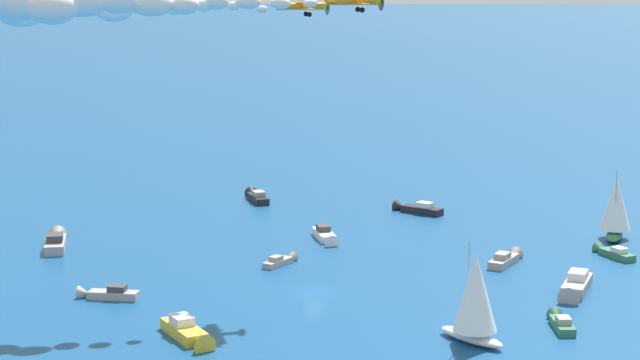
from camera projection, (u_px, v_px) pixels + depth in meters
name	position (u px, v px, depth m)	size (l,w,h in m)	color
ground_plane	(314.00, 292.00, 146.98)	(2000.00, 2000.00, 0.00)	navy
motorboat_near_centre	(326.00, 236.00, 173.26)	(7.11, 7.95, 2.47)	white
motorboat_far_port	(56.00, 241.00, 169.49)	(9.24, 9.59, 3.07)	#9E9993
motorboat_far_stbd	(560.00, 322.00, 133.14)	(6.74, 5.91, 2.08)	#33704C
sailboat_inshore	(475.00, 298.00, 126.74)	(5.65, 9.01, 11.22)	white
sailboat_trailing	(616.00, 207.00, 173.80)	(8.43, 5.70, 10.49)	#33704C
motorboat_ahead	(256.00, 197.00, 201.45)	(6.78, 8.34, 2.50)	black
motorboat_mid_cluster	(416.00, 209.00, 191.99)	(2.30, 8.62, 2.50)	black
motorboat_outer_ring_a	(105.00, 294.00, 144.11)	(5.38, 7.56, 2.20)	#9E9993
motorboat_outer_ring_b	(189.00, 333.00, 128.51)	(6.31, 10.08, 2.87)	gold
motorboat_outer_ring_c	(507.00, 259.00, 160.49)	(8.32, 3.17, 2.36)	#9E9993
motorboat_outer_ring_d	(612.00, 252.00, 164.19)	(4.85, 7.27, 2.09)	#33704C
motorboat_outer_ring_e	(575.00, 287.00, 146.07)	(10.95, 5.65, 3.08)	#9E9993
motorboat_outer_ring_f	(281.00, 261.00, 160.05)	(6.27, 1.94, 1.80)	#9E9993
biplane_lead	(304.00, 5.00, 146.37)	(6.72, 6.49, 3.56)	orange
smoke_trail_lead	(78.00, 9.00, 139.55)	(27.32, 21.75, 3.84)	white
biplane_wingman	(356.00, 0.00, 134.99)	(6.72, 6.49, 3.56)	orange
smoke_trail_wingman	(60.00, 3.00, 126.96)	(33.44, 26.59, 4.56)	white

